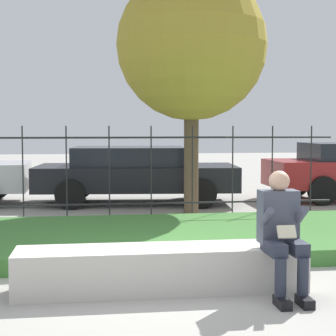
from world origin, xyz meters
TOP-DOWN VIEW (x-y plane):
  - ground_plane at (0.00, 0.00)m, footprint 60.00×60.00m
  - stone_bench at (0.04, 0.00)m, footprint 2.99×0.59m
  - person_seated_reader at (1.21, -0.33)m, footprint 0.42×0.73m
  - grass_berm at (0.00, 2.24)m, footprint 9.36×3.07m
  - iron_fence at (-0.00, 4.14)m, footprint 7.36×0.03m
  - car_parked_center at (0.26, 6.72)m, footprint 4.52×2.27m
  - tree_behind_fence at (1.24, 5.02)m, footprint 2.87×2.87m

SIDE VIEW (x-z plane):
  - ground_plane at x=0.00m, z-range 0.00..0.00m
  - grass_berm at x=0.00m, z-range 0.00..0.21m
  - stone_bench at x=0.04m, z-range -0.03..0.43m
  - person_seated_reader at x=1.21m, z-range 0.06..1.31m
  - car_parked_center at x=0.26m, z-range 0.06..1.31m
  - iron_fence at x=0.00m, z-range 0.04..1.76m
  - tree_behind_fence at x=1.24m, z-range 0.89..5.58m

